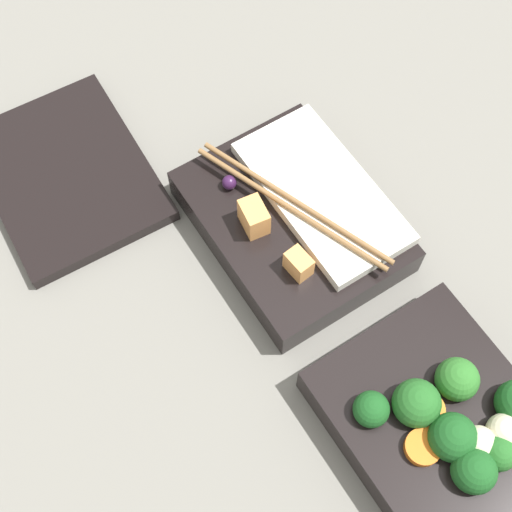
% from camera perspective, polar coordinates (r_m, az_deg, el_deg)
% --- Properties ---
extents(ground_plane, '(3.00, 3.00, 0.00)m').
position_cam_1_polar(ground_plane, '(0.66, 7.45, -4.83)').
color(ground_plane, slate).
extents(bento_tray_vegetable, '(0.20, 0.15, 0.07)m').
position_cam_1_polar(bento_tray_vegetable, '(0.62, 15.12, -13.15)').
color(bento_tray_vegetable, black).
rests_on(bento_tray_vegetable, ground_plane).
extents(bento_tray_rice, '(0.20, 0.15, 0.07)m').
position_cam_1_polar(bento_tray_rice, '(0.67, 3.18, 3.09)').
color(bento_tray_rice, black).
rests_on(bento_tray_rice, ground_plane).
extents(bento_lid, '(0.20, 0.16, 0.01)m').
position_cam_1_polar(bento_lid, '(0.74, -14.86, 6.32)').
color(bento_lid, black).
rests_on(bento_lid, ground_plane).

